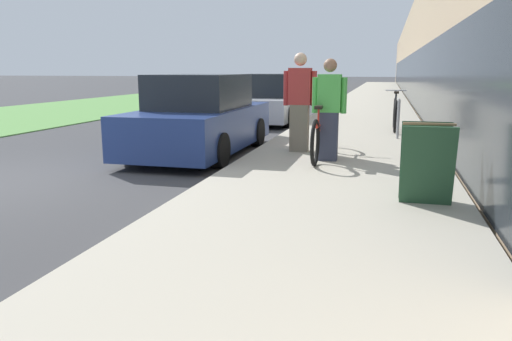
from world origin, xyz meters
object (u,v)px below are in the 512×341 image
bike_rack_hoop (398,114)px  parked_sedan_curbside (201,119)px  person_bystander (300,103)px  tandem_bicycle (322,134)px  vintage_roadster_curbside (269,101)px  person_rider (329,110)px  cruiser_bike_nearest (395,114)px  sandwich_board_sign (427,163)px

bike_rack_hoop → parked_sedan_curbside: bearing=-147.9°
person_bystander → parked_sedan_curbside: bearing=175.8°
tandem_bicycle → person_bystander: 0.85m
bike_rack_hoop → vintage_roadster_curbside: bearing=135.0°
tandem_bicycle → person_rider: bearing=-66.3°
cruiser_bike_nearest → parked_sedan_curbside: size_ratio=0.43×
bike_rack_hoop → vintage_roadster_curbside: 5.42m
person_rider → sandwich_board_sign: bearing=-60.1°
tandem_bicycle → person_rider: size_ratio=1.52×
person_bystander → cruiser_bike_nearest: size_ratio=0.97×
cruiser_bike_nearest → sandwich_board_sign: cruiser_bike_nearest is taller
sandwich_board_sign → parked_sedan_curbside: (-3.94, 3.32, 0.09)m
person_rider → vintage_roadster_curbside: (-2.66, 7.13, -0.31)m
person_rider → person_bystander: bearing=127.6°
tandem_bicycle → cruiser_bike_nearest: (1.26, 4.27, 0.02)m
person_bystander → vintage_roadster_curbside: person_bystander is taller
bike_rack_hoop → sandwich_board_sign: bearing=-88.0°
person_bystander → bike_rack_hoop: (1.78, 2.50, -0.37)m
bike_rack_hoop → parked_sedan_curbside: parked_sedan_curbside is taller
tandem_bicycle → vintage_roadster_curbside: vintage_roadster_curbside is taller
vintage_roadster_curbside → bike_rack_hoop: bearing=-45.0°
person_rider → bike_rack_hoop: person_rider is taller
tandem_bicycle → vintage_roadster_curbside: 7.27m
cruiser_bike_nearest → person_bystander: bearing=-114.7°
person_bystander → parked_sedan_curbside: size_ratio=0.42×
vintage_roadster_curbside → parked_sedan_curbside: bearing=-89.3°
parked_sedan_curbside → tandem_bicycle: bearing=-14.5°
vintage_roadster_curbside → tandem_bicycle: bearing=-69.7°
sandwich_board_sign → person_bystander: bearing=122.0°
tandem_bicycle → parked_sedan_curbside: size_ratio=0.59×
person_rider → vintage_roadster_curbside: size_ratio=0.38×
tandem_bicycle → person_bystander: (-0.48, 0.49, 0.50)m
person_rider → cruiser_bike_nearest: person_rider is taller
person_rider → vintage_roadster_curbside: 7.61m
tandem_bicycle → vintage_roadster_curbside: (-2.52, 6.82, 0.13)m
sandwich_board_sign → parked_sedan_curbside: 5.16m
cruiser_bike_nearest → parked_sedan_curbside: 5.19m
tandem_bicycle → person_bystander: bearing=134.5°
person_rider → vintage_roadster_curbside: bearing=110.5°
person_bystander → cruiser_bike_nearest: bearing=65.3°
person_bystander → vintage_roadster_curbside: size_ratio=0.41×
person_bystander → sandwich_board_sign: size_ratio=1.96×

